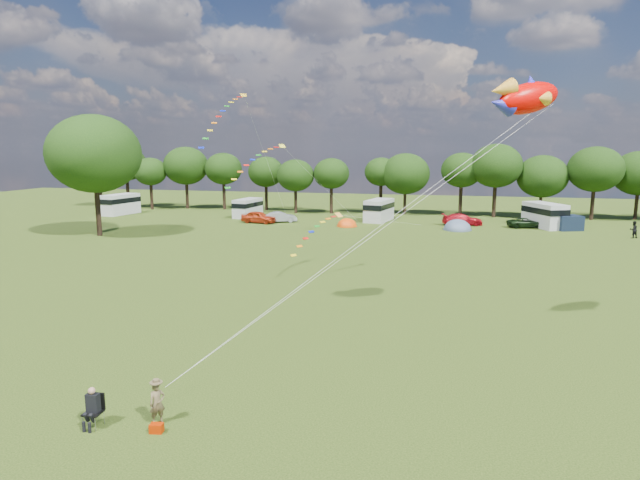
% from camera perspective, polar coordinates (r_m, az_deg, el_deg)
% --- Properties ---
extents(ground_plane, '(180.00, 180.00, 0.00)m').
position_cam_1_polar(ground_plane, '(26.69, -4.00, -11.36)').
color(ground_plane, black).
rests_on(ground_plane, ground).
extents(tree_line, '(102.98, 10.98, 10.27)m').
position_cam_1_polar(tree_line, '(78.86, 11.71, 7.17)').
color(tree_line, black).
rests_on(tree_line, ground).
extents(big_tree, '(10.00, 10.00, 13.28)m').
position_cam_1_polar(big_tree, '(63.89, -22.95, 8.45)').
color(big_tree, black).
rests_on(big_tree, ground).
extents(car_a, '(4.94, 2.58, 1.57)m').
position_cam_1_polar(car_a, '(70.10, -6.56, 2.44)').
color(car_a, '#BA3313').
rests_on(car_a, ground).
extents(car_b, '(4.22, 3.01, 1.40)m').
position_cam_1_polar(car_b, '(70.55, -4.23, 2.46)').
color(car_b, gray).
rests_on(car_b, ground).
extents(car_c, '(5.17, 3.05, 1.45)m').
position_cam_1_polar(car_c, '(70.02, 14.95, 2.12)').
color(car_c, '#B50F19').
rests_on(car_c, ground).
extents(car_d, '(4.76, 3.07, 1.20)m').
position_cam_1_polar(car_d, '(70.30, 21.08, 1.72)').
color(car_d, black).
rests_on(car_d, ground).
extents(campervan_a, '(3.47, 6.38, 2.97)m').
position_cam_1_polar(campervan_a, '(84.22, -20.55, 3.66)').
color(campervan_a, silver).
rests_on(campervan_a, ground).
extents(campervan_b, '(2.89, 5.53, 2.60)m').
position_cam_1_polar(campervan_b, '(76.36, -7.71, 3.48)').
color(campervan_b, '#B8B8BA').
rests_on(campervan_b, ground).
extents(campervan_c, '(3.63, 6.27, 2.89)m').
position_cam_1_polar(campervan_c, '(72.04, 6.31, 3.26)').
color(campervan_c, '#BBBCBE').
rests_on(campervan_c, ground).
extents(campervan_d, '(4.93, 6.66, 3.01)m').
position_cam_1_polar(campervan_d, '(71.21, 22.83, 2.53)').
color(campervan_d, '#BBBBBD').
rests_on(campervan_d, ground).
extents(tent_orange, '(2.56, 2.80, 2.00)m').
position_cam_1_polar(tent_orange, '(66.83, 2.89, 1.48)').
color(tent_orange, '#EA490A').
rests_on(tent_orange, ground).
extents(tent_greyblue, '(3.40, 3.72, 2.53)m').
position_cam_1_polar(tent_greyblue, '(65.90, 14.44, 1.07)').
color(tent_greyblue, '#4C5D72').
rests_on(tent_greyblue, ground).
extents(awning_navy, '(3.41, 3.09, 1.76)m').
position_cam_1_polar(awning_navy, '(70.14, 24.94, 1.68)').
color(awning_navy, black).
rests_on(awning_navy, ground).
extents(kite_flyer, '(0.65, 0.65, 1.52)m').
position_cam_1_polar(kite_flyer, '(20.44, -16.97, -16.33)').
color(kite_flyer, brown).
rests_on(kite_flyer, ground).
extents(camp_chair, '(0.60, 0.60, 1.46)m').
position_cam_1_polar(camp_chair, '(20.97, -23.01, -15.67)').
color(camp_chair, '#99999E').
rests_on(camp_chair, ground).
extents(kite_bag, '(0.48, 0.36, 0.31)m').
position_cam_1_polar(kite_bag, '(20.16, -17.04, -18.64)').
color(kite_bag, '#AE2200').
rests_on(kite_bag, ground).
extents(fish_kite, '(4.14, 3.36, 2.29)m').
position_cam_1_polar(fish_kite, '(28.81, 20.88, 13.99)').
color(fish_kite, '#F90400').
rests_on(fish_kite, ground).
extents(streamer_kite_a, '(3.39, 5.57, 5.77)m').
position_cam_1_polar(streamer_kite_a, '(57.44, -9.99, 13.32)').
color(streamer_kite_a, gold).
rests_on(streamer_kite_a, ground).
extents(streamer_kite_b, '(4.23, 4.61, 3.77)m').
position_cam_1_polar(streamer_kite_b, '(47.79, -6.41, 8.63)').
color(streamer_kite_b, yellow).
rests_on(streamer_kite_b, ground).
extents(streamer_kite_c, '(3.08, 4.94, 2.78)m').
position_cam_1_polar(streamer_kite_c, '(41.06, 0.12, 1.40)').
color(streamer_kite_c, '#FFAF37').
rests_on(streamer_kite_c, ground).
extents(walker_a, '(1.05, 0.87, 1.86)m').
position_cam_1_polar(walker_a, '(67.06, 30.44, 0.96)').
color(walker_a, black).
rests_on(walker_a, ground).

